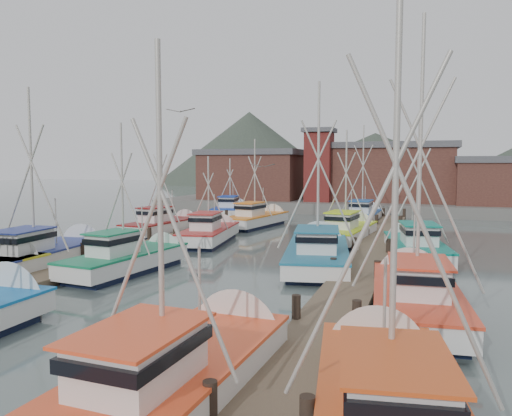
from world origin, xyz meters
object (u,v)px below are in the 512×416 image
(lookout_tower, at_px, (319,164))
(boat_1, at_px, (180,373))
(boat_4, at_px, (132,259))
(boat_12, at_px, (258,219))
(boat_8, at_px, (211,233))

(lookout_tower, bearing_deg, boat_1, -82.03)
(boat_4, height_order, boat_12, boat_12)
(boat_1, height_order, boat_12, boat_1)
(lookout_tower, xyz_separation_m, boat_4, (-2.30, -35.86, -4.87))
(lookout_tower, distance_m, boat_12, 16.70)
(boat_1, height_order, boat_8, boat_1)
(boat_12, bearing_deg, boat_4, -81.29)
(boat_1, bearing_deg, boat_8, 114.62)
(boat_1, distance_m, boat_4, 14.94)
(boat_8, bearing_deg, boat_4, -97.96)
(lookout_tower, bearing_deg, boat_8, -95.41)
(boat_1, distance_m, boat_8, 24.02)
(boat_1, relative_size, boat_8, 1.09)
(boat_4, relative_size, boat_8, 0.97)
(boat_4, xyz_separation_m, boat_12, (0.13, 20.04, 0.00))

